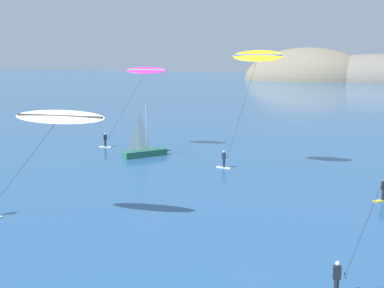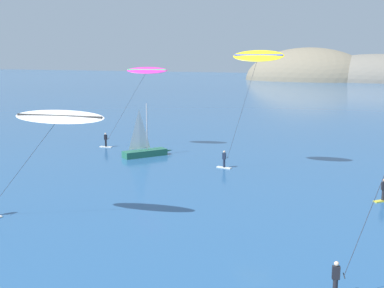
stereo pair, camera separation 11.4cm
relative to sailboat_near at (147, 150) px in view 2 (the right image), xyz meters
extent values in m
ellipsoid|color=slate|center=(10.81, 176.90, -0.64)|extent=(68.01, 30.80, 23.45)
ellipsoid|color=#7A705B|center=(-17.48, 175.70, -0.64)|extent=(57.20, 36.14, 29.25)
cube|color=#23664C|center=(-0.17, -0.25, -0.29)|extent=(3.85, 4.76, 0.70)
cone|color=#23664C|center=(1.18, 1.73, -0.29)|extent=(1.76, 2.16, 0.67)
cylinder|color=#B2B2B7|center=(0.00, 0.00, 2.56)|extent=(0.12, 0.12, 5.00)
pyramid|color=white|center=(-0.51, -0.75, 2.38)|extent=(1.08, 1.53, 4.25)
cylinder|color=#A5A5AD|center=(-0.51, -0.75, 0.31)|extent=(1.08, 1.53, 0.08)
ellipsoid|color=white|center=(5.77, -20.89, 6.29)|extent=(6.28, 2.02, 0.91)
cylinder|color=black|center=(5.77, -20.89, 6.34)|extent=(5.83, 1.04, 0.16)
cylinder|color=#333338|center=(3.26, -21.27, 3.31)|extent=(5.04, 0.79, 5.79)
cylinder|color=black|center=(23.09, -23.57, -0.16)|extent=(0.22, 0.22, 0.80)
cube|color=black|center=(23.09, -23.57, 0.54)|extent=(0.38, 0.28, 0.60)
sphere|color=beige|center=(23.09, -23.57, 0.96)|extent=(0.22, 0.22, 0.22)
cylinder|color=black|center=(23.43, -23.48, 0.42)|extent=(0.18, 0.54, 0.04)
cube|color=yellow|center=(24.19, -7.11, -0.60)|extent=(1.33, 1.36, 0.08)
cylinder|color=black|center=(24.19, -7.11, -0.16)|extent=(0.22, 0.22, 0.80)
cube|color=black|center=(24.19, -7.11, 0.54)|extent=(0.39, 0.34, 0.60)
sphere|color=#9E7051|center=(24.19, -7.11, 0.96)|extent=(0.22, 0.22, 0.22)
cube|color=silver|center=(-7.09, 2.50, -0.60)|extent=(1.54, 0.61, 0.08)
cylinder|color=black|center=(-7.09, 2.50, -0.16)|extent=(0.22, 0.22, 0.80)
cube|color=black|center=(-7.09, 2.50, 0.54)|extent=(0.37, 0.27, 0.60)
sphere|color=beige|center=(-7.09, 2.50, 0.96)|extent=(0.22, 0.22, 0.22)
cylinder|color=black|center=(-6.75, 2.57, 0.42)|extent=(0.16, 0.55, 0.04)
ellipsoid|color=#D62D9E|center=(-1.96, 3.62, 8.44)|extent=(4.95, 2.34, 0.90)
cylinder|color=#28D160|center=(-1.96, 3.62, 8.49)|extent=(4.47, 1.13, 0.16)
cylinder|color=#333338|center=(-4.36, 3.09, 4.38)|extent=(4.81, 1.07, 7.93)
cube|color=silver|center=(9.57, -1.84, -0.60)|extent=(1.54, 0.61, 0.08)
cylinder|color=#192338|center=(9.57, -1.84, -0.16)|extent=(0.22, 0.22, 0.80)
cube|color=#192338|center=(9.57, -1.84, 0.54)|extent=(0.35, 0.22, 0.60)
sphere|color=beige|center=(9.57, -1.84, 0.96)|extent=(0.22, 0.22, 0.22)
cylinder|color=black|center=(9.92, -1.82, 0.42)|extent=(0.08, 0.55, 0.04)
ellipsoid|color=yellow|center=(12.67, -1.64, 10.04)|extent=(4.78, 1.73, 1.19)
cylinder|color=#1432E0|center=(12.67, -1.64, 10.09)|extent=(4.46, 0.46, 0.16)
cylinder|color=#333338|center=(11.29, -1.73, 5.18)|extent=(2.78, 0.21, 9.52)
camera|label=1|loc=(25.45, -44.41, 9.98)|focal=45.00mm
camera|label=2|loc=(25.55, -44.37, 9.98)|focal=45.00mm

